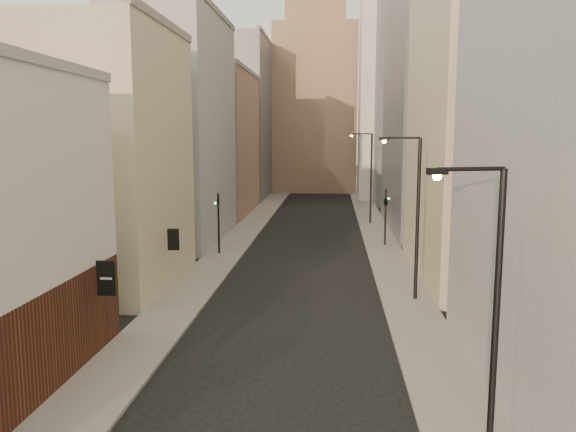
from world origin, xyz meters
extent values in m
cube|color=gray|center=(-6.50, 55.00, 0.07)|extent=(3.00, 140.00, 0.15)
cube|color=gray|center=(6.50, 55.00, 0.07)|extent=(3.00, 140.00, 0.15)
cube|color=gray|center=(-8.20, 9.00, 12.10)|extent=(0.60, 16.00, 0.40)
cube|color=black|center=(-7.30, 14.00, 3.60)|extent=(0.80, 0.08, 1.50)
cube|color=black|center=(-7.30, 24.00, 3.40)|extent=(0.70, 0.08, 1.30)
cube|color=tan|center=(-12.00, 26.00, 8.00)|extent=(8.00, 12.00, 16.00)
cube|color=gray|center=(-12.00, 42.00, 10.00)|extent=(8.00, 16.00, 20.00)
cube|color=#8C6A4F|center=(-12.00, 60.00, 8.50)|extent=(8.00, 18.00, 17.00)
cube|color=gray|center=(-12.00, 80.00, 12.00)|extent=(8.00, 20.00, 24.00)
cube|color=tan|center=(12.00, 30.00, 10.00)|extent=(8.00, 16.00, 20.00)
cube|color=gray|center=(12.00, 50.00, 13.00)|extent=(8.00, 20.00, 26.00)
cube|color=gray|center=(18.00, 78.00, 25.00)|extent=(20.00, 22.00, 50.00)
cube|color=#8C6A4F|center=(-1.00, 92.00, 14.00)|extent=(14.00, 14.00, 28.00)
cube|color=#8C6A4F|center=(-1.00, 92.00, 31.00)|extent=(10.00, 10.00, 6.00)
cube|color=silver|center=(10.00, 78.00, 17.00)|extent=(8.00, 8.00, 34.00)
cylinder|color=black|center=(6.62, 7.04, 4.32)|extent=(0.19, 0.19, 8.64)
cylinder|color=black|center=(5.71, 6.76, 8.64)|extent=(1.87, 0.68, 0.12)
cube|color=black|center=(4.79, 6.47, 8.59)|extent=(0.57, 0.36, 0.17)
sphere|color=#FF9E3F|center=(4.79, 6.47, 8.47)|extent=(0.23, 0.23, 0.23)
cylinder|color=black|center=(6.97, 23.89, 4.70)|extent=(0.21, 0.21, 9.40)
cylinder|color=black|center=(6.01, 24.30, 9.40)|extent=(1.97, 0.93, 0.13)
cube|color=black|center=(5.05, 24.71, 9.35)|extent=(0.62, 0.44, 0.19)
sphere|color=#FF9E3F|center=(5.05, 24.71, 9.22)|extent=(0.25, 0.25, 0.25)
cylinder|color=black|center=(6.24, 52.55, 4.88)|extent=(0.22, 0.22, 9.76)
cylinder|color=black|center=(5.16, 52.52, 9.76)|extent=(2.17, 0.20, 0.13)
cube|color=black|center=(4.08, 52.48, 9.70)|extent=(0.60, 0.26, 0.20)
sphere|color=#FF9E3F|center=(4.08, 52.48, 9.56)|extent=(0.26, 0.26, 0.26)
cylinder|color=black|center=(-6.97, 35.67, 2.50)|extent=(0.16, 0.16, 5.00)
imported|color=black|center=(-6.97, 35.67, 4.20)|extent=(0.50, 0.50, 1.25)
sphere|color=#19E533|center=(-7.22, 35.67, 4.20)|extent=(0.16, 0.16, 0.16)
cylinder|color=black|center=(6.69, 40.14, 2.50)|extent=(0.16, 0.16, 5.00)
imported|color=black|center=(6.69, 40.14, 4.20)|extent=(0.61, 0.61, 1.31)
sphere|color=#19E533|center=(6.94, 40.14, 4.20)|extent=(0.16, 0.16, 0.16)
camera|label=1|loc=(2.11, -8.18, 9.48)|focal=35.00mm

